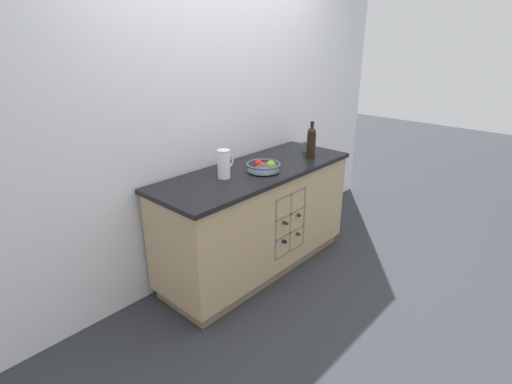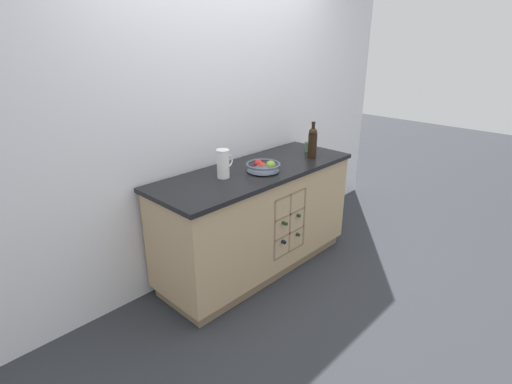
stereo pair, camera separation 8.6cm
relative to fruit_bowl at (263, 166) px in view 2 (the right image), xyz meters
The scene contains 7 objects.
ground_plane 0.94m from the fruit_bowl, 85.77° to the left, with size 14.00×14.00×0.00m, color #2D3035.
back_wall 0.57m from the fruit_bowl, 89.20° to the left, with size 4.40×0.06×2.55m, color white.
kitchen_island 0.49m from the fruit_bowl, 85.02° to the left, with size 1.78×0.66×0.89m.
fruit_bowl is the anchor object (origin of this frame).
white_pitcher 0.33m from the fruit_bowl, 158.26° to the left, with size 0.15×0.10×0.21m.
ceramic_mug 0.71m from the fruit_bowl, ahead, with size 0.13×0.09×0.09m.
standing_wine_bottle 0.56m from the fruit_bowl, ahead, with size 0.08×0.08×0.31m.
Camera 2 is at (-2.15, -2.07, 1.88)m, focal length 28.00 mm.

